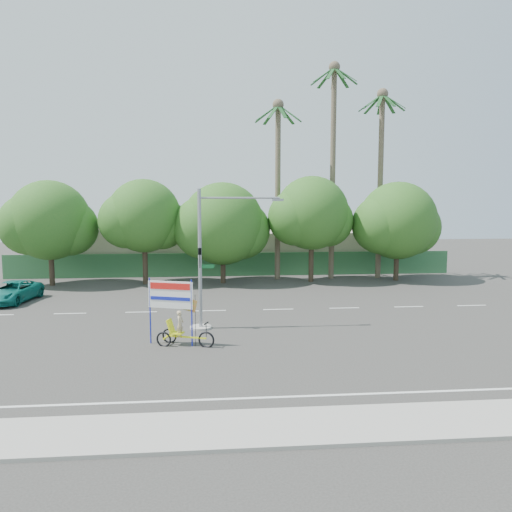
{
  "coord_description": "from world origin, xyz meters",
  "views": [
    {
      "loc": [
        -1.98,
        -20.77,
        6.39
      ],
      "look_at": [
        0.43,
        5.32,
        3.5
      ],
      "focal_mm": 35.0,
      "sensor_mm": 36.0,
      "label": 1
    }
  ],
  "objects": [
    {
      "name": "palm_tall",
      "position": [
        8.0,
        19.5,
        10.46
      ],
      "size": [
        3.73,
        3.79,
        17.45
      ],
      "color": "#70604C",
      "rests_on": "ground"
    },
    {
      "name": "palm_mid",
      "position": [
        12.0,
        19.5,
        9.4
      ],
      "size": [
        3.73,
        3.79,
        15.45
      ],
      "color": "#70604C",
      "rests_on": "ground"
    },
    {
      "name": "tree_right",
      "position": [
        5.95,
        18.0,
        5.24
      ],
      "size": [
        6.9,
        5.8,
        8.36
      ],
      "color": "#473828",
      "rests_on": "ground"
    },
    {
      "name": "fence",
      "position": [
        0.0,
        21.5,
        1.0
      ],
      "size": [
        38.0,
        0.08,
        2.0
      ],
      "primitive_type": "cube",
      "color": "#336B3D",
      "rests_on": "ground"
    },
    {
      "name": "tree_left",
      "position": [
        -7.05,
        18.0,
        5.06
      ],
      "size": [
        6.66,
        5.6,
        8.07
      ],
      "color": "#473828",
      "rests_on": "ground"
    },
    {
      "name": "palm_short",
      "position": [
        3.5,
        19.5,
        8.86
      ],
      "size": [
        3.73,
        3.79,
        14.45
      ],
      "color": "#70604C",
      "rests_on": "ground"
    },
    {
      "name": "ground",
      "position": [
        0.0,
        0.0,
        0.0
      ],
      "size": [
        120.0,
        120.0,
        0.0
      ],
      "primitive_type": "plane",
      "color": "#33302D",
      "rests_on": "ground"
    },
    {
      "name": "building_right",
      "position": [
        8.0,
        26.0,
        1.8
      ],
      "size": [
        14.0,
        8.0,
        3.6
      ],
      "primitive_type": "cube",
      "color": "#C2B29A",
      "rests_on": "ground"
    },
    {
      "name": "building_left",
      "position": [
        -10.0,
        26.0,
        2.0
      ],
      "size": [
        12.0,
        8.0,
        4.0
      ],
      "primitive_type": "cube",
      "color": "#C2B29A",
      "rests_on": "ground"
    },
    {
      "name": "sidewalk_near",
      "position": [
        0.0,
        -7.5,
        0.06
      ],
      "size": [
        50.0,
        2.4,
        0.12
      ],
      "primitive_type": "cube",
      "color": "gray",
      "rests_on": "ground"
    },
    {
      "name": "trike_billboard",
      "position": [
        -3.49,
        1.12,
        1.22
      ],
      "size": [
        2.94,
        1.31,
        3.03
      ],
      "rotation": [
        0.0,
        0.0,
        -0.33
      ],
      "color": "black",
      "rests_on": "ground"
    },
    {
      "name": "tree_center",
      "position": [
        -1.05,
        18.0,
        4.47
      ],
      "size": [
        7.62,
        6.4,
        7.85
      ],
      "color": "#473828",
      "rests_on": "ground"
    },
    {
      "name": "pickup_truck",
      "position": [
        -14.53,
        11.67,
        0.66
      ],
      "size": [
        2.82,
        5.02,
        1.33
      ],
      "primitive_type": "imported",
      "rotation": [
        0.0,
        0.0,
        -0.13
      ],
      "color": "#107065",
      "rests_on": "ground"
    },
    {
      "name": "traffic_signal",
      "position": [
        -2.2,
        3.98,
        2.92
      ],
      "size": [
        4.72,
        1.1,
        7.0
      ],
      "color": "gray",
      "rests_on": "ground"
    },
    {
      "name": "tree_far_right",
      "position": [
        12.95,
        18.0,
        4.64
      ],
      "size": [
        7.38,
        6.2,
        7.94
      ],
      "color": "#473828",
      "rests_on": "ground"
    },
    {
      "name": "tree_far_left",
      "position": [
        -14.05,
        18.0,
        4.76
      ],
      "size": [
        7.14,
        6.0,
        7.96
      ],
      "color": "#473828",
      "rests_on": "ground"
    }
  ]
}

